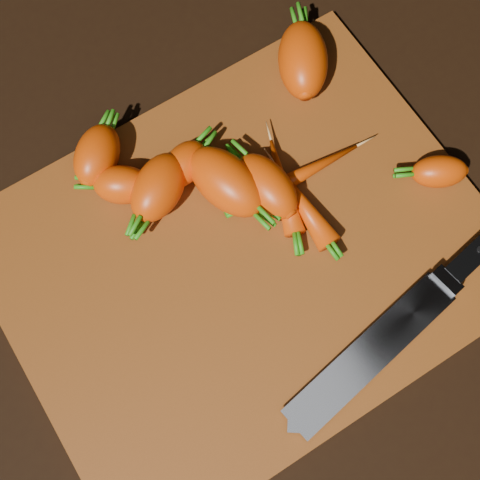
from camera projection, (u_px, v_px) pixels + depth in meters
ground at (245, 258)px, 0.71m from camera, size 2.00×2.00×0.01m
cutting_board at (245, 255)px, 0.70m from camera, size 0.50×0.40×0.01m
carrot_0 at (97, 155)px, 0.71m from camera, size 0.08×0.08×0.05m
carrot_1 at (122, 185)px, 0.70m from camera, size 0.07×0.07×0.04m
carrot_2 at (226, 182)px, 0.69m from camera, size 0.08×0.11×0.06m
carrot_3 at (266, 186)px, 0.70m from camera, size 0.06×0.09×0.05m
carrot_4 at (158, 187)px, 0.69m from camera, size 0.09×0.09×0.05m
carrot_5 at (184, 164)px, 0.71m from camera, size 0.07×0.06×0.04m
carrot_6 at (439, 172)px, 0.71m from camera, size 0.07×0.06×0.03m
carrot_7 at (283, 186)px, 0.71m from camera, size 0.06×0.11×0.02m
carrot_8 at (300, 176)px, 0.71m from camera, size 0.14×0.03×0.03m
carrot_9 at (303, 205)px, 0.70m from camera, size 0.03×0.10×0.03m
carrot_10 at (303, 60)px, 0.74m from camera, size 0.10×0.11×0.06m
knife at (385, 340)px, 0.66m from camera, size 0.34×0.08×0.02m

